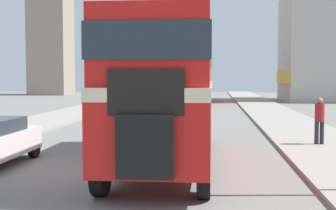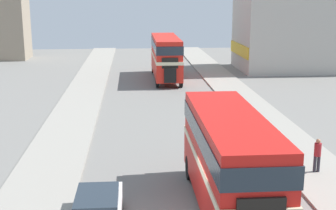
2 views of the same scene
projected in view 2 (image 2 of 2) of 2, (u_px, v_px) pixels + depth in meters
The scene contains 4 objects.
double_decker_bus at pixel (229, 155), 18.55m from camera, with size 2.56×9.60×4.10m.
bus_distant at pixel (166, 54), 48.14m from camera, with size 2.55×10.87×4.40m.
pedestrian_walking at pixel (317, 153), 22.95m from camera, with size 0.34×0.34×1.70m.
shop_building_block at pixel (315, 22), 54.01m from camera, with size 17.55×9.09×10.93m.
Camera 2 is at (-2.47, -16.20, 8.73)m, focal length 50.00 mm.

